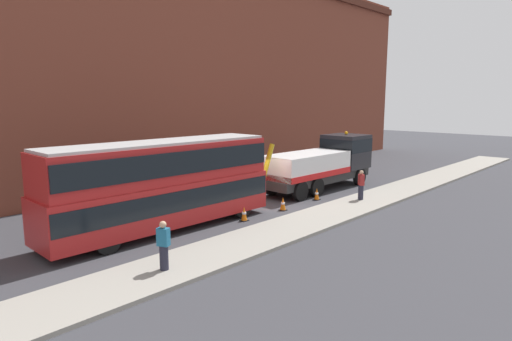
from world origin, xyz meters
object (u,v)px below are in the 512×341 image
object	(u,v)px
traffic_cone_midway	(283,204)
traffic_cone_near_truck	(317,194)
pedestrian_onlooker	(164,246)
recovery_tow_truck	(323,162)
pedestrian_bystander	(361,185)
double_decker_bus	(162,182)
traffic_cone_near_bus	(244,214)

from	to	relation	value
traffic_cone_midway	traffic_cone_near_truck	world-z (taller)	same
pedestrian_onlooker	traffic_cone_midway	world-z (taller)	pedestrian_onlooker
traffic_cone_midway	traffic_cone_near_truck	size ratio (longest dim) A/B	1.00
recovery_tow_truck	traffic_cone_midway	world-z (taller)	recovery_tow_truck
pedestrian_bystander	traffic_cone_near_truck	size ratio (longest dim) A/B	2.38
double_decker_bus	recovery_tow_truck	bearing A→B (deg)	1.00
traffic_cone_near_bus	pedestrian_onlooker	bearing A→B (deg)	-158.35
pedestrian_onlooker	traffic_cone_near_truck	xyz separation A→B (m)	(12.66, 2.60, -0.64)
pedestrian_bystander	traffic_cone_midway	bearing A→B (deg)	16.57
pedestrian_bystander	recovery_tow_truck	bearing A→B (deg)	-72.73
double_decker_bus	pedestrian_bystander	distance (m)	11.65
recovery_tow_truck	double_decker_bus	world-z (taller)	double_decker_bus
traffic_cone_near_bus	traffic_cone_near_truck	xyz separation A→B (m)	(6.13, 0.01, 0.00)
pedestrian_onlooker	traffic_cone_midway	size ratio (longest dim) A/B	2.38
traffic_cone_near_bus	traffic_cone_near_truck	world-z (taller)	same
pedestrian_onlooker	double_decker_bus	bearing A→B (deg)	30.89
recovery_tow_truck	pedestrian_onlooker	world-z (taller)	recovery_tow_truck
double_decker_bus	pedestrian_onlooker	world-z (taller)	double_decker_bus
recovery_tow_truck	traffic_cone_near_truck	size ratio (longest dim) A/B	14.12
recovery_tow_truck	traffic_cone_near_truck	bearing A→B (deg)	-150.10
pedestrian_bystander	traffic_cone_near_bus	size ratio (longest dim) A/B	2.38
pedestrian_onlooker	traffic_cone_midway	xyz separation A→B (m)	(9.39, 2.49, -0.64)
traffic_cone_near_bus	double_decker_bus	bearing A→B (deg)	155.06
pedestrian_onlooker	pedestrian_bystander	xyz separation A→B (m)	(13.93, 0.42, 0.00)
pedestrian_bystander	pedestrian_onlooker	bearing A→B (deg)	42.82
double_decker_bus	traffic_cone_near_bus	xyz separation A→B (m)	(3.54, -1.65, -1.89)
traffic_cone_near_truck	double_decker_bus	bearing A→B (deg)	170.39
double_decker_bus	pedestrian_bystander	xyz separation A→B (m)	(10.94, -3.81, -1.25)
recovery_tow_truck	traffic_cone_near_truck	xyz separation A→B (m)	(-2.95, -1.63, -1.42)
pedestrian_onlooker	traffic_cone_near_bus	xyz separation A→B (m)	(6.53, 2.59, -0.64)
recovery_tow_truck	pedestrian_onlooker	bearing A→B (deg)	-163.80
recovery_tow_truck	traffic_cone_near_truck	world-z (taller)	recovery_tow_truck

